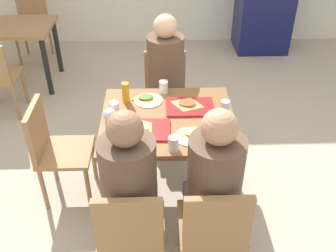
{
  "coord_description": "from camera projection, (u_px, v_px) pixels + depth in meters",
  "views": [
    {
      "loc": [
        -0.07,
        -2.33,
        2.3
      ],
      "look_at": [
        0.0,
        0.0,
        0.65
      ],
      "focal_mm": 41.29,
      "sensor_mm": 36.0,
      "label": 1
    }
  ],
  "objects": [
    {
      "name": "paper_plate_center",
      "position": [
        148.0,
        101.0,
        3.0
      ],
      "size": [
        0.22,
        0.22,
        0.01
      ],
      "primitive_type": "cylinder",
      "color": "white",
      "rests_on": "main_table"
    },
    {
      "name": "background_table",
      "position": [
        14.0,
        36.0,
        4.39
      ],
      "size": [
        0.9,
        0.7,
        0.72
      ],
      "color": "#9E7247",
      "rests_on": "ground_plane"
    },
    {
      "name": "pizza_slice_d",
      "position": [
        195.0,
        133.0,
        2.63
      ],
      "size": [
        0.21,
        0.16,
        0.02
      ],
      "color": "tan",
      "rests_on": "paper_plate_near_edge"
    },
    {
      "name": "foil_bundle",
      "position": [
        110.0,
        115.0,
        2.75
      ],
      "size": [
        0.1,
        0.1,
        0.1
      ],
      "primitive_type": "sphere",
      "color": "silver",
      "rests_on": "main_table"
    },
    {
      "name": "paper_plate_near_edge",
      "position": [
        191.0,
        137.0,
        2.62
      ],
      "size": [
        0.22,
        0.22,
        0.01
      ],
      "primitive_type": "cylinder",
      "color": "white",
      "rests_on": "main_table"
    },
    {
      "name": "ground_plane",
      "position": [
        168.0,
        190.0,
        3.23
      ],
      "size": [
        10.0,
        10.0,
        0.02
      ],
      "primitive_type": "cube",
      "color": "#B7A893"
    },
    {
      "name": "tray_red_near",
      "position": [
        144.0,
        130.0,
        2.68
      ],
      "size": [
        0.37,
        0.28,
        0.02
      ],
      "primitive_type": "cube",
      "rotation": [
        0.0,
        0.0,
        -0.05
      ],
      "color": "red",
      "rests_on": "main_table"
    },
    {
      "name": "chair_left_end",
      "position": [
        53.0,
        146.0,
        2.93
      ],
      "size": [
        0.4,
        0.4,
        0.83
      ],
      "color": "#9E7247",
      "rests_on": "ground_plane"
    },
    {
      "name": "tray_red_far",
      "position": [
        190.0,
        107.0,
        2.92
      ],
      "size": [
        0.36,
        0.26,
        0.02
      ],
      "primitive_type": "cube",
      "rotation": [
        0.0,
        0.0,
        0.0
      ],
      "color": "red",
      "rests_on": "main_table"
    },
    {
      "name": "person_in_brown_jacket",
      "position": [
        213.0,
        181.0,
        2.26
      ],
      "size": [
        0.32,
        0.42,
        1.24
      ],
      "color": "#383842",
      "rests_on": "ground_plane"
    },
    {
      "name": "main_table",
      "position": [
        168.0,
        129.0,
        2.87
      ],
      "size": [
        0.98,
        0.87,
        0.72
      ],
      "color": "brown",
      "rests_on": "ground_plane"
    },
    {
      "name": "plastic_cup_c",
      "position": [
        115.0,
        108.0,
        2.82
      ],
      "size": [
        0.07,
        0.07,
        0.1
      ],
      "primitive_type": "cylinder",
      "color": "white",
      "rests_on": "main_table"
    },
    {
      "name": "plastic_cup_a",
      "position": [
        164.0,
        87.0,
        3.08
      ],
      "size": [
        0.07,
        0.07,
        0.1
      ],
      "primitive_type": "cylinder",
      "color": "white",
      "rests_on": "main_table"
    },
    {
      "name": "plastic_cup_b",
      "position": [
        174.0,
        144.0,
        2.48
      ],
      "size": [
        0.07,
        0.07,
        0.1
      ],
      "primitive_type": "cylinder",
      "color": "white",
      "rests_on": "main_table"
    },
    {
      "name": "chair_near_left",
      "position": [
        131.0,
        230.0,
        2.27
      ],
      "size": [
        0.4,
        0.4,
        0.83
      ],
      "color": "#9E7247",
      "rests_on": "ground_plane"
    },
    {
      "name": "soda_can",
      "position": [
        225.0,
        108.0,
        2.8
      ],
      "size": [
        0.07,
        0.07,
        0.12
      ],
      "primitive_type": "cylinder",
      "color": "#B7BCC6",
      "rests_on": "main_table"
    },
    {
      "name": "pizza_slice_c",
      "position": [
        146.0,
        97.0,
        3.01
      ],
      "size": [
        0.16,
        0.14,
        0.02
      ],
      "color": "tan",
      "rests_on": "paper_plate_center"
    },
    {
      "name": "condiment_bottle",
      "position": [
        126.0,
        92.0,
        2.95
      ],
      "size": [
        0.06,
        0.06,
        0.16
      ],
      "primitive_type": "cylinder",
      "color": "orange",
      "rests_on": "main_table"
    },
    {
      "name": "background_chair_far",
      "position": [
        32.0,
        22.0,
        5.06
      ],
      "size": [
        0.4,
        0.4,
        0.83
      ],
      "color": "#9E7247",
      "rests_on": "ground_plane"
    },
    {
      "name": "chair_far_side",
      "position": [
        165.0,
        90.0,
        3.62
      ],
      "size": [
        0.4,
        0.4,
        0.83
      ],
      "color": "#9E7247",
      "rests_on": "ground_plane"
    },
    {
      "name": "chair_near_right",
      "position": [
        213.0,
        228.0,
        2.28
      ],
      "size": [
        0.4,
        0.4,
        0.83
      ],
      "color": "#9E7247",
      "rests_on": "ground_plane"
    },
    {
      "name": "pizza_slice_a",
      "position": [
        140.0,
        126.0,
        2.68
      ],
      "size": [
        0.23,
        0.26,
        0.02
      ],
      "color": "tan",
      "rests_on": "tray_red_near"
    },
    {
      "name": "person_far_side",
      "position": [
        166.0,
        73.0,
        3.36
      ],
      "size": [
        0.32,
        0.42,
        1.24
      ],
      "color": "#383842",
      "rests_on": "ground_plane"
    },
    {
      "name": "person_in_red",
      "position": [
        130.0,
        183.0,
        2.24
      ],
      "size": [
        0.32,
        0.42,
        1.24
      ],
      "color": "#383842",
      "rests_on": "ground_plane"
    },
    {
      "name": "pizza_slice_b",
      "position": [
        187.0,
        103.0,
        2.93
      ],
      "size": [
        0.23,
        0.2,
        0.02
      ],
      "color": "#DBAD60",
      "rests_on": "tray_red_far"
    }
  ]
}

